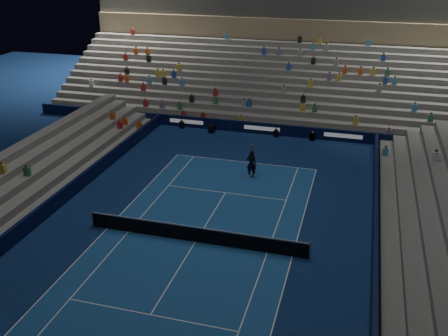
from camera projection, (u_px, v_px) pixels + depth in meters
ground at (195, 242)px, 28.65m from camera, size 90.00×90.00×0.00m
court_surface at (195, 242)px, 28.65m from camera, size 10.97×23.77×0.01m
sponsor_barrier_far at (262, 128)px, 44.75m from camera, size 44.00×0.25×1.00m
sponsor_barrier_east at (375, 261)px, 26.07m from camera, size 0.25×37.00×1.00m
sponsor_barrier_west at (44, 212)px, 30.83m from camera, size 0.25×37.00×1.00m
grandstand_main at (282, 72)px, 51.88m from camera, size 44.00×15.20×11.20m
tennis_net at (195, 234)px, 28.45m from camera, size 12.90×0.10×1.10m
tennis_player at (252, 164)px, 36.27m from camera, size 0.78×0.55×2.04m
broadcast_camera at (212, 129)px, 45.16m from camera, size 0.52×0.96×0.64m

